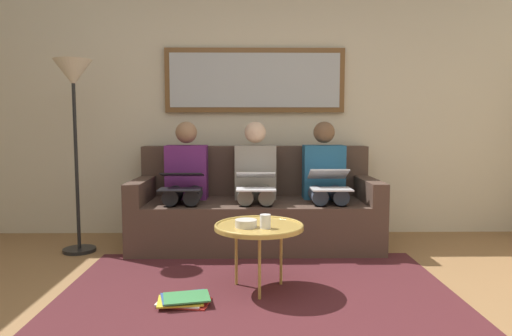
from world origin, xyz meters
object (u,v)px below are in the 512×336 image
Objects in this scene: coffee_table at (259,227)px; framed_mirror at (255,80)px; person_left at (325,180)px; cup at (265,221)px; person_right at (185,180)px; bowl at (246,223)px; laptop_silver at (330,181)px; laptop_white at (256,181)px; person_middle at (255,180)px; magazine_stack at (184,300)px; standing_lamp at (74,94)px; couch at (255,210)px; laptop_black at (181,181)px.

framed_mirror is at bearing -89.70° from coffee_table.
coffee_table is 0.52× the size of person_left.
person_right reaches higher than cup.
laptop_silver reaches higher than bowl.
bowl is 0.42× the size of laptop_white.
cup is 1.24m from person_middle.
coffee_table reaches higher than magazine_stack.
laptop_silver is 1.12× the size of laptop_white.
cup is at bearing 92.75° from laptop_white.
person_middle is (0.01, -1.15, 0.18)m from coffee_table.
person_middle is at bearing -93.71° from bowl.
person_middle is at bearing -172.69° from standing_lamp.
laptop_silver is at bearing 160.38° from person_middle.
couch reaches higher than magazine_stack.
magazine_stack is (-0.18, 1.40, -0.58)m from person_right.
couch is at bearing -89.61° from coffee_table.
framed_mirror is 1.96m from coffee_table.
laptop_silver is 1.72m from magazine_stack.
framed_mirror reaches higher than laptop_black.
laptop_white reaches higher than laptop_black.
person_middle reaches higher than laptop_white.
coffee_table is at bearing 125.73° from laptop_black.
magazine_stack is at bearing 17.87° from cup.
standing_lamp is (1.55, 0.66, -0.18)m from framed_mirror.
bowl is at bearing 85.35° from laptop_white.
laptop_white is at bearing 1.43° from laptop_silver.
framed_mirror reaches higher than standing_lamp.
cup is 1.00m from laptop_white.
standing_lamp reaches higher than laptop_silver.
laptop_black is (0.64, 0.70, -0.92)m from framed_mirror.
laptop_black is (0.64, 0.32, 0.32)m from couch.
person_right reaches higher than couch.
couch is at bearing -6.13° from person_left.
laptop_silver is 1.30m from person_right.
laptop_silver is at bearing -124.45° from coffee_table.
bowl is 0.41× the size of magazine_stack.
laptop_black is (0.00, 0.25, 0.02)m from person_right.
person_middle is (0.64, 0.00, 0.00)m from person_left.
cup is at bearing 92.09° from couch.
bowl is at bearing -14.00° from cup.
standing_lamp reaches higher than laptop_white.
cup is at bearing 92.21° from person_middle.
laptop_silver is (0.00, 0.23, 0.02)m from person_left.
cup is (-0.04, 0.09, 0.06)m from coffee_table.
standing_lamp reaches higher than person_middle.
couch is 3.69× the size of coffee_table.
cup is at bearing 114.46° from coffee_table.
person_right is (0.65, -1.15, 0.18)m from coffee_table.
person_left is 0.69m from laptop_white.
person_left is 3.29× the size of magazine_stack.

